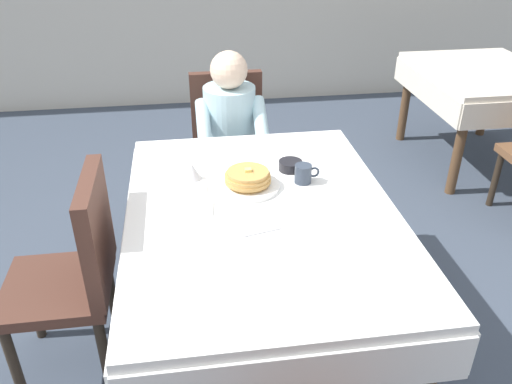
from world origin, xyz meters
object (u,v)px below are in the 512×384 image
object	(u,v)px
chair_diner	(229,140)
syrup_pitcher	(192,171)
cup_coffee	(304,174)
fork_left_of_plate	(205,192)
dining_table_main	(262,227)
diner_person	(231,129)
chair_left_side	(77,266)
spoon_near_edge	(262,232)
breakfast_stack	(248,178)
bowl_butter	(290,165)
plate_breakfast	(248,186)
background_table_far	(483,85)
knife_right_of_plate	(291,186)

from	to	relation	value
chair_diner	syrup_pitcher	bearing A→B (deg)	74.33
cup_coffee	fork_left_of_plate	xyz separation A→B (m)	(-0.44, -0.03, -0.04)
dining_table_main	diner_person	xyz separation A→B (m)	(-0.03, 1.01, 0.02)
chair_left_side	spoon_near_edge	world-z (taller)	chair_left_side
breakfast_stack	cup_coffee	bearing A→B (deg)	2.55
chair_left_side	breakfast_stack	xyz separation A→B (m)	(0.74, 0.19, 0.26)
chair_diner	fork_left_of_plate	bearing A→B (deg)	79.02
dining_table_main	spoon_near_edge	distance (m)	0.19
dining_table_main	fork_left_of_plate	distance (m)	0.29
chair_diner	syrup_pitcher	xyz separation A→B (m)	(-0.24, -0.87, 0.25)
bowl_butter	spoon_near_edge	size ratio (longest dim) A/B	0.73
plate_breakfast	breakfast_stack	xyz separation A→B (m)	(-0.00, 0.00, 0.04)
fork_left_of_plate	background_table_far	bearing A→B (deg)	-50.66
diner_person	spoon_near_edge	distance (m)	1.18
chair_diner	background_table_far	bearing A→B (deg)	-165.32
bowl_butter	fork_left_of_plate	distance (m)	0.44
syrup_pitcher	fork_left_of_plate	xyz separation A→B (m)	(0.05, -0.14, -0.04)
chair_left_side	background_table_far	xyz separation A→B (m)	(2.69, 1.68, 0.09)
chair_left_side	chair_diner	bearing A→B (deg)	-32.41
diner_person	background_table_far	size ratio (longest dim) A/B	1.00
diner_person	cup_coffee	size ratio (longest dim) A/B	9.91
diner_person	dining_table_main	bearing A→B (deg)	91.58
breakfast_stack	syrup_pitcher	xyz separation A→B (m)	(-0.24, 0.11, -0.01)
cup_coffee	syrup_pitcher	world-z (taller)	cup_coffee
bowl_butter	spoon_near_edge	xyz separation A→B (m)	(-0.21, -0.49, -0.02)
diner_person	chair_diner	bearing A→B (deg)	-90.00
dining_table_main	spoon_near_edge	xyz separation A→B (m)	(-0.02, -0.17, 0.09)
chair_left_side	cup_coffee	xyz separation A→B (m)	(0.99, 0.20, 0.25)
plate_breakfast	chair_left_side	bearing A→B (deg)	-165.87
chair_left_side	knife_right_of_plate	xyz separation A→B (m)	(0.93, 0.17, 0.21)
diner_person	bowl_butter	size ratio (longest dim) A/B	10.18
diner_person	knife_right_of_plate	size ratio (longest dim) A/B	5.60
chair_diner	breakfast_stack	distance (m)	1.01
diner_person	plate_breakfast	distance (m)	0.83
dining_table_main	chair_left_side	bearing A→B (deg)	180.00
bowl_butter	knife_right_of_plate	size ratio (longest dim) A/B	0.55
knife_right_of_plate	chair_diner	bearing A→B (deg)	9.45
fork_left_of_plate	knife_right_of_plate	world-z (taller)	same
plate_breakfast	spoon_near_edge	xyz separation A→B (m)	(0.01, -0.35, -0.01)
breakfast_stack	plate_breakfast	bearing A→B (deg)	-76.12
chair_diner	spoon_near_edge	bearing A→B (deg)	90.18
cup_coffee	fork_left_of_plate	bearing A→B (deg)	-175.61
background_table_far	fork_left_of_plate	bearing A→B (deg)	-144.76
breakfast_stack	background_table_far	size ratio (longest dim) A/B	0.18
knife_right_of_plate	spoon_near_edge	bearing A→B (deg)	150.52
diner_person	breakfast_stack	bearing A→B (deg)	89.62
dining_table_main	knife_right_of_plate	size ratio (longest dim) A/B	7.62
chair_diner	diner_person	bearing A→B (deg)	90.00
chair_left_side	breakfast_stack	size ratio (longest dim) A/B	4.55
syrup_pitcher	breakfast_stack	bearing A→B (deg)	-25.63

